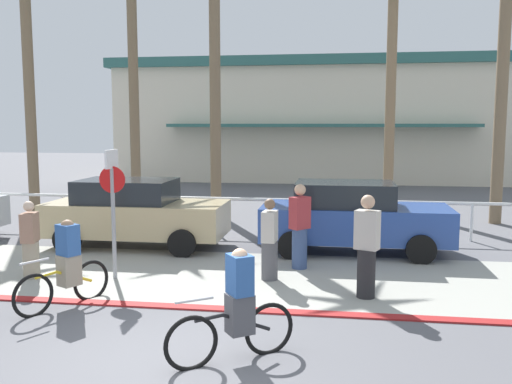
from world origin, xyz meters
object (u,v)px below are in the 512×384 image
(car_tan_1, at_px, (135,213))
(pedestrian_2, at_px, (300,230))
(palm_tree_4, at_px, (393,31))
(palm_tree_3, at_px, (215,19))
(car_blue_2, at_px, (352,217))
(cyclist_black_1, at_px, (236,308))
(pedestrian_0, at_px, (367,250))
(cyclist_yellow_0, at_px, (66,266))
(pedestrian_1, at_px, (30,243))
(pedestrian_3, at_px, (270,243))
(palm_tree_2, at_px, (134,34))
(palm_tree_1, at_px, (27,29))
(stop_sign_bike_lane, at_px, (113,195))

(car_tan_1, bearing_deg, pedestrian_2, -20.27)
(palm_tree_4, bearing_deg, car_tan_1, -132.65)
(palm_tree_3, height_order, car_blue_2, palm_tree_3)
(palm_tree_3, xyz_separation_m, cyclist_black_1, (2.74, -11.22, -5.71))
(car_blue_2, relative_size, pedestrian_0, 2.40)
(cyclist_yellow_0, relative_size, pedestrian_1, 1.04)
(pedestrian_0, xyz_separation_m, pedestrian_1, (-6.50, 0.32, -0.15))
(car_tan_1, height_order, pedestrian_3, car_tan_1)
(palm_tree_2, distance_m, car_blue_2, 11.54)
(palm_tree_3, bearing_deg, cyclist_black_1, -76.27)
(cyclist_black_1, height_order, pedestrian_0, pedestrian_0)
(cyclist_yellow_0, xyz_separation_m, pedestrian_0, (4.99, 1.16, 0.17))
(palm_tree_1, height_order, pedestrian_3, palm_tree_1)
(car_blue_2, height_order, pedestrian_3, car_blue_2)
(cyclist_yellow_0, height_order, pedestrian_1, pedestrian_1)
(palm_tree_1, distance_m, car_blue_2, 12.92)
(cyclist_yellow_0, relative_size, pedestrian_2, 0.90)
(palm_tree_1, bearing_deg, pedestrian_2, -33.35)
(car_blue_2, distance_m, pedestrian_1, 7.11)
(palm_tree_4, height_order, pedestrian_2, palm_tree_4)
(stop_sign_bike_lane, xyz_separation_m, cyclist_yellow_0, (-0.14, -1.68, -0.98))
(stop_sign_bike_lane, distance_m, car_blue_2, 5.63)
(cyclist_yellow_0, xyz_separation_m, pedestrian_1, (-1.52, 1.48, 0.01))
(stop_sign_bike_lane, bearing_deg, pedestrian_3, 6.78)
(pedestrian_3, bearing_deg, palm_tree_1, 141.37)
(car_tan_1, distance_m, pedestrian_2, 4.48)
(palm_tree_2, height_order, car_blue_2, palm_tree_2)
(palm_tree_2, distance_m, palm_tree_4, 9.25)
(palm_tree_1, relative_size, palm_tree_4, 0.98)
(palm_tree_1, height_order, pedestrian_0, palm_tree_1)
(car_blue_2, bearing_deg, pedestrian_0, -87.35)
(pedestrian_2, bearing_deg, stop_sign_bike_lane, -159.79)
(stop_sign_bike_lane, height_order, pedestrian_2, stop_sign_bike_lane)
(cyclist_yellow_0, height_order, pedestrian_0, pedestrian_0)
(stop_sign_bike_lane, height_order, palm_tree_2, palm_tree_2)
(pedestrian_0, bearing_deg, car_blue_2, 92.65)
(palm_tree_4, xyz_separation_m, car_blue_2, (-1.46, -7.22, -5.42))
(palm_tree_3, relative_size, pedestrian_1, 5.88)
(pedestrian_3, bearing_deg, cyclist_yellow_0, -147.21)
(cyclist_yellow_0, bearing_deg, pedestrian_1, 135.62)
(pedestrian_3, bearing_deg, palm_tree_3, 109.91)
(palm_tree_1, height_order, palm_tree_2, palm_tree_2)
(cyclist_yellow_0, distance_m, pedestrian_0, 5.12)
(stop_sign_bike_lane, xyz_separation_m, pedestrian_2, (3.55, 1.31, -0.83))
(pedestrian_3, bearing_deg, cyclist_black_1, -89.47)
(cyclist_yellow_0, bearing_deg, pedestrian_3, 32.79)
(palm_tree_2, height_order, palm_tree_4, palm_tree_2)
(palm_tree_3, height_order, car_tan_1, palm_tree_3)
(pedestrian_1, relative_size, pedestrian_3, 0.96)
(car_blue_2, bearing_deg, palm_tree_1, 156.69)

